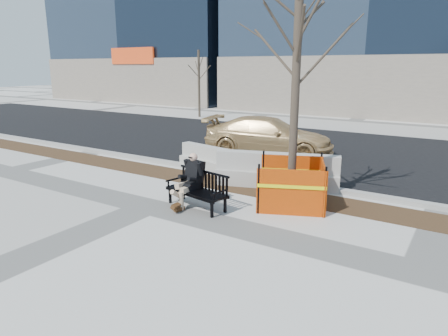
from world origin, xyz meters
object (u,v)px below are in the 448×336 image
at_px(seated_man, 192,205).
at_px(jersey_barrier_right, 276,187).
at_px(sedan, 268,154).
at_px(tree_fence, 290,205).
at_px(jersey_barrier_left, 215,172).
at_px(bench, 197,207).

bearing_deg(seated_man, jersey_barrier_right, 76.89).
bearing_deg(sedan, tree_fence, -159.98).
bearing_deg(sedan, jersey_barrier_left, 164.14).
distance_m(seated_man, jersey_barrier_left, 3.19).
distance_m(seated_man, sedan, 6.37).
bearing_deg(jersey_barrier_right, sedan, 101.65).
relative_size(jersey_barrier_left, jersey_barrier_right, 0.83).
bearing_deg(tree_fence, seated_man, -147.40).
bearing_deg(jersey_barrier_left, seated_man, -55.35).
bearing_deg(tree_fence, jersey_barrier_right, 128.22).
height_order(sedan, jersey_barrier_right, sedan).
distance_m(seated_man, jersey_barrier_right, 2.76).
xyz_separation_m(sedan, jersey_barrier_right, (2.12, -3.77, 0.00)).
xyz_separation_m(tree_fence, jersey_barrier_right, (-0.95, 1.21, 0.00)).
height_order(tree_fence, jersey_barrier_right, tree_fence).
bearing_deg(seated_man, bench, -10.74).
xyz_separation_m(jersey_barrier_left, jersey_barrier_right, (2.37, -0.40, 0.00)).
bearing_deg(jersey_barrier_left, bench, -52.42).
bearing_deg(bench, seated_man, 169.26).
bearing_deg(sedan, bench, 179.29).
xyz_separation_m(bench, sedan, (-1.24, 6.38, 0.00)).
distance_m(tree_fence, jersey_barrier_right, 1.54).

